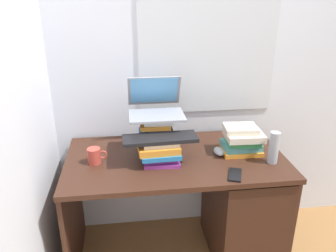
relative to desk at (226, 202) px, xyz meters
name	(u,v)px	position (x,y,z in m)	size (l,w,h in m)	color
wall_back	(168,50)	(-0.32, 0.42, 0.90)	(6.00, 0.06, 2.60)	silver
wall_left	(25,67)	(-1.10, 0.03, 0.90)	(0.05, 6.00, 2.60)	silver
desk	(226,202)	(0.00, 0.00, 0.00)	(1.30, 0.70, 0.74)	#381E14
book_stack_tall	(157,134)	(-0.43, 0.12, 0.45)	(0.23, 0.21, 0.23)	teal
book_stack_keyboard_riser	(160,152)	(-0.42, -0.04, 0.40)	(0.24, 0.18, 0.14)	#8C338C
book_stack_side	(242,140)	(0.08, 0.04, 0.42)	(0.24, 0.20, 0.17)	orange
laptop	(156,105)	(-0.43, 0.18, 0.61)	(0.32, 0.32, 0.21)	gray
keyboard	(160,139)	(-0.42, -0.03, 0.49)	(0.42, 0.14, 0.02)	black
computer_mouse	(219,151)	(-0.06, 0.03, 0.35)	(0.06, 0.10, 0.04)	#A5A8AD
mug	(95,156)	(-0.80, 0.01, 0.38)	(0.11, 0.08, 0.09)	#B23F33
water_bottle	(274,148)	(0.22, -0.12, 0.43)	(0.06, 0.06, 0.19)	#999EA5
cell_phone	(235,175)	(-0.04, -0.23, 0.34)	(0.07, 0.14, 0.01)	black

